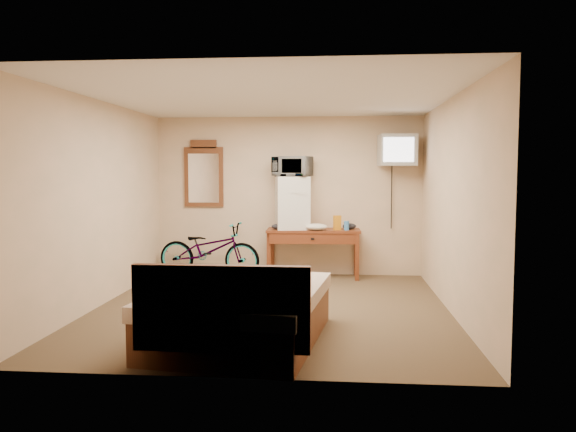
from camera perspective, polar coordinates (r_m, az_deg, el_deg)
The scene contains 13 objects.
room at distance 6.64m, azimuth -1.71°, elevation 1.19°, with size 4.60×4.64×2.50m.
desk at distance 8.65m, azimuth 2.58°, elevation -2.11°, with size 1.45×0.59×0.75m.
mini_fridge at distance 8.66m, azimuth 0.44°, elevation 1.35°, with size 0.58×0.57×0.81m.
microwave at distance 8.65m, azimuth 0.44°, elevation 5.05°, with size 0.56×0.38×0.31m, color silver.
snack_bag at distance 8.57m, azimuth 5.02°, elevation -0.68°, with size 0.11×0.06×0.22m, color orange.
blue_cup at distance 8.55m, azimuth 5.96°, elevation -0.97°, with size 0.08×0.08×0.14m, color #397BC1.
cloth_cream at distance 8.50m, azimuth 2.91°, elevation -1.12°, with size 0.33×0.26×0.10m, color white.
cloth_dark_a at distance 8.59m, azimuth -0.88°, elevation -1.09°, with size 0.25×0.19×0.09m, color black.
cloth_dark_b at distance 8.68m, azimuth 6.25°, elevation -1.04°, with size 0.21×0.17×0.10m, color black.
crt_television at distance 8.66m, azimuth 11.02°, elevation 6.58°, with size 0.57×0.62×0.47m.
wall_mirror at distance 9.11m, azimuth -8.55°, elevation 4.19°, with size 0.63×0.04×1.07m.
bicycle at distance 8.82m, azimuth -8.00°, elevation -3.41°, with size 0.57×1.62×0.85m, color black.
bed at distance 5.45m, azimuth -4.87°, elevation -9.72°, with size 1.70×2.12×0.90m.
Camera 1 is at (0.77, -6.58, 1.64)m, focal length 35.00 mm.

